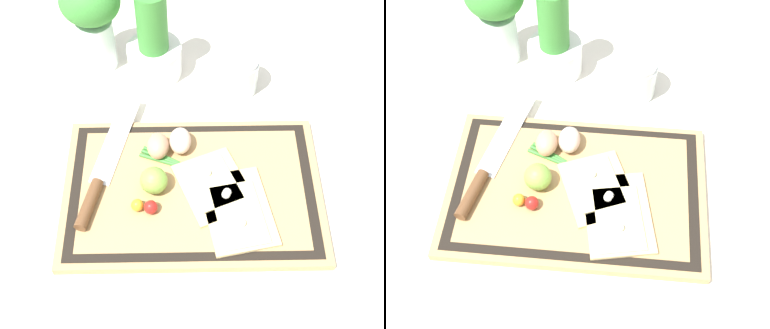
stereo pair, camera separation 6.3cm
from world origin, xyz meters
TOP-DOWN VIEW (x-y plane):
  - ground_plane at (0.00, 0.00)m, footprint 6.00×6.00m
  - cutting_board at (0.00, 0.00)m, footprint 0.48×0.32m
  - pizza_slice_near at (0.08, -0.05)m, footprint 0.14×0.18m
  - pizza_slice_far at (0.04, -0.00)m, footprint 0.16×0.17m
  - knife at (-0.17, 0.01)m, footprint 0.11×0.32m
  - egg_brown at (-0.06, 0.08)m, footprint 0.04×0.06m
  - egg_pink at (-0.02, 0.09)m, footprint 0.04×0.06m
  - lime at (-0.07, 0.00)m, footprint 0.05×0.05m
  - cherry_tomato_red at (-0.07, -0.05)m, footprint 0.03×0.03m
  - cherry_tomato_yellow at (-0.10, -0.04)m, footprint 0.02×0.02m
  - scallion_bunch at (0.01, 0.03)m, footprint 0.23×0.12m
  - herb_pot at (-0.08, 0.32)m, footprint 0.12×0.12m
  - sauce_jar at (0.10, 0.27)m, footprint 0.08×0.08m
  - herb_glass at (-0.20, 0.35)m, footprint 0.12×0.11m

SIDE VIEW (x-z plane):
  - ground_plane at x=0.00m, z-range 0.00..0.00m
  - cutting_board at x=0.00m, z-range 0.00..0.02m
  - scallion_bunch at x=0.01m, z-range 0.02..0.03m
  - pizza_slice_near at x=0.08m, z-range 0.01..0.04m
  - pizza_slice_far at x=0.04m, z-range 0.01..0.04m
  - knife at x=-0.17m, z-range 0.02..0.04m
  - cherry_tomato_yellow at x=-0.10m, z-range 0.02..0.04m
  - cherry_tomato_red at x=-0.07m, z-range 0.02..0.05m
  - sauce_jar at x=0.10m, z-range -0.01..0.08m
  - egg_brown at x=-0.06m, z-range 0.02..0.06m
  - egg_pink at x=-0.02m, z-range 0.02..0.06m
  - lime at x=-0.07m, z-range 0.02..0.07m
  - herb_pot at x=-0.08m, z-range -0.03..0.18m
  - herb_glass at x=-0.20m, z-range 0.02..0.24m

